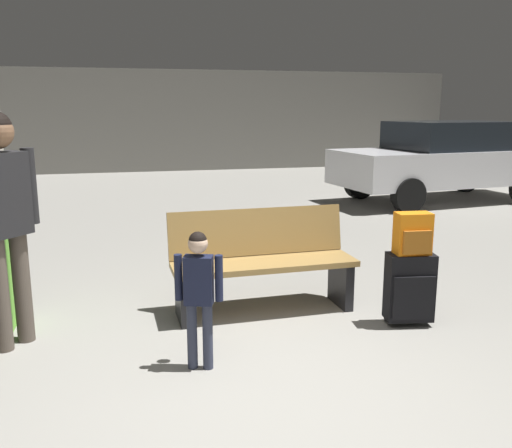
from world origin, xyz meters
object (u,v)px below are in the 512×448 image
Objects in this scene: adult at (3,205)px; parked_car_side at (444,159)px; bench at (262,262)px; child at (199,286)px; backpack_bright at (413,234)px; suitcase at (410,287)px.

adult is 8.54m from parked_car_side.
child reaches higher than bench.
backpack_bright is 0.19× the size of adult.
bench is 6.84m from parked_car_side.
backpack_bright is at bearing -50.48° from suitcase.
child is 1.56m from adult.
parked_car_side is (3.74, 5.46, 0.03)m from backpack_bright.
backpack_bright is at bearing 11.45° from child.
child is (-1.79, -0.36, -0.17)m from backpack_bright.
backpack_bright is (0.00, -0.00, 0.45)m from suitcase.
parked_car_side is (4.83, 4.83, 0.36)m from bench.
child is at bearing -133.53° from parked_car_side.
parked_car_side is (6.83, 5.11, -0.27)m from adult.
suitcase is 3.20m from adult.
parked_car_side is at bearing 55.58° from suitcase.
adult is at bearing 151.50° from child.
suitcase is at bearing 11.47° from child.
bench is 2.67× the size of suitcase.
suitcase is 1.85m from child.
backpack_bright is 6.62m from parked_car_side.
child reaches higher than backpack_bright.
bench is at bearing -135.00° from parked_car_side.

